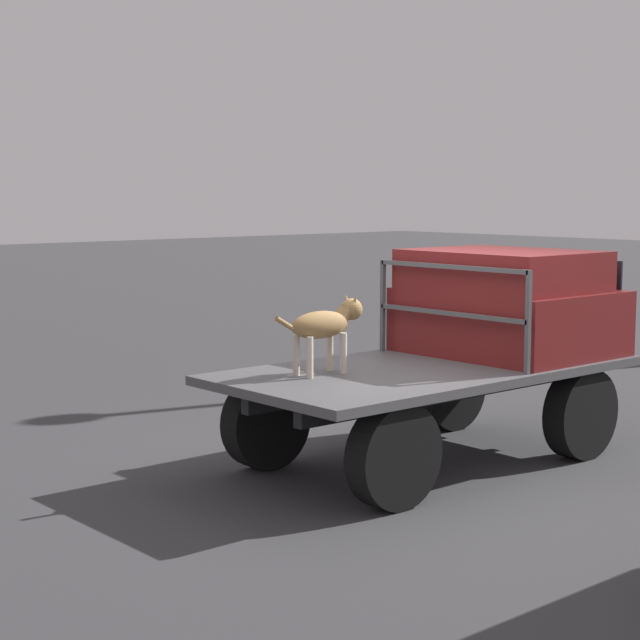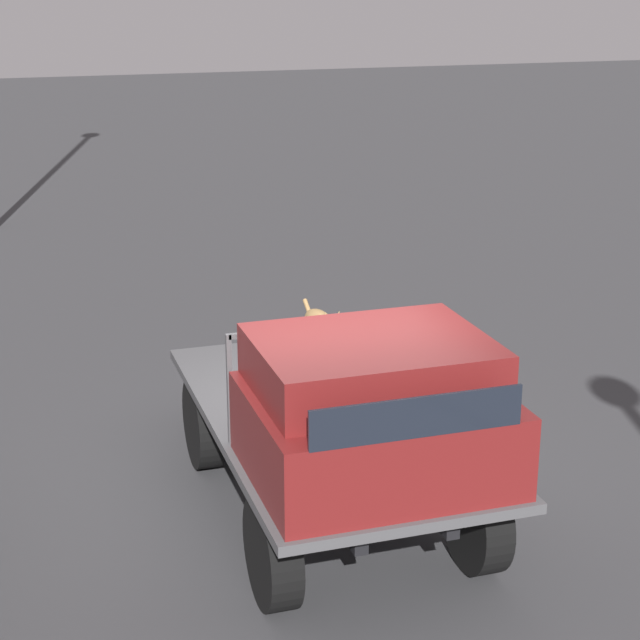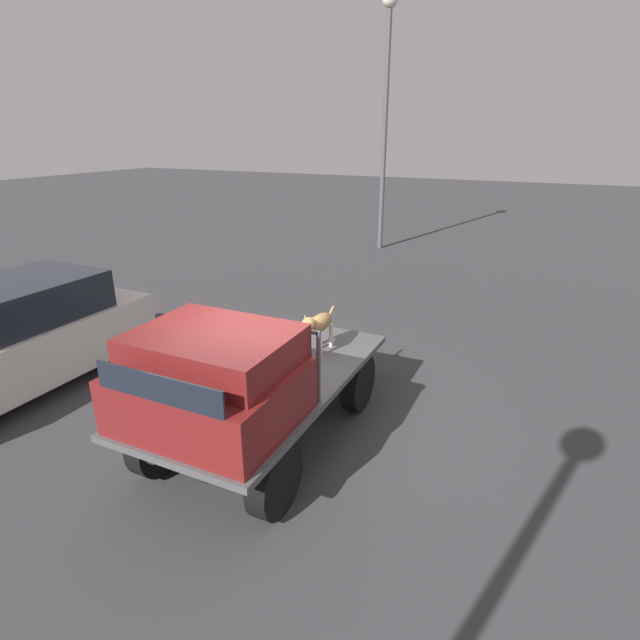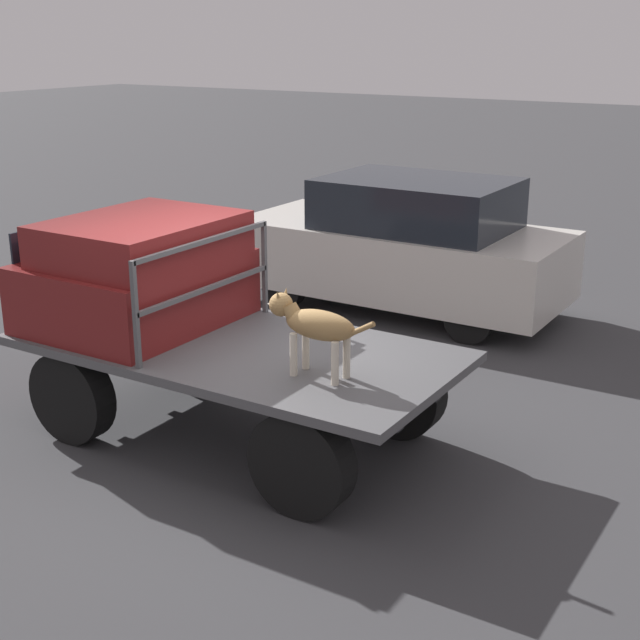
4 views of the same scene
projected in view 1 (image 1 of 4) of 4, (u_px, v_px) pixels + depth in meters
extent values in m
plane|color=#38383A|center=(426.00, 463.00, 9.72)|extent=(80.00, 80.00, 0.00)
cylinder|color=black|center=(451.00, 389.00, 11.06)|extent=(0.84, 0.24, 0.84)
cylinder|color=black|center=(581.00, 414.00, 9.84)|extent=(0.84, 0.24, 0.84)
cylinder|color=black|center=(266.00, 422.00, 9.49)|extent=(0.84, 0.24, 0.84)
cylinder|color=black|center=(394.00, 456.00, 8.27)|extent=(0.84, 0.24, 0.84)
cube|color=black|center=(400.00, 379.00, 9.88)|extent=(3.59, 0.10, 0.18)
cube|color=black|center=(455.00, 389.00, 9.37)|extent=(3.59, 0.10, 0.18)
cube|color=#4C4C4F|center=(427.00, 370.00, 9.61)|extent=(3.90, 1.93, 0.08)
cube|color=maroon|center=(509.00, 321.00, 10.31)|extent=(1.53, 1.81, 0.62)
cube|color=maroon|center=(502.00, 270.00, 10.17)|extent=(1.30, 1.67, 0.38)
cube|color=black|center=(558.00, 272.00, 10.74)|extent=(0.02, 1.49, 0.28)
cube|color=#4C4C4F|center=(383.00, 306.00, 10.41)|extent=(0.04, 0.04, 0.89)
cube|color=#4C4C4F|center=(528.00, 323.00, 9.08)|extent=(0.04, 0.04, 0.89)
cube|color=#4C4C4F|center=(451.00, 267.00, 9.70)|extent=(0.04, 1.77, 0.04)
cube|color=#4C4C4F|center=(450.00, 314.00, 9.75)|extent=(0.04, 1.77, 0.04)
cylinder|color=beige|center=(330.00, 351.00, 9.30)|extent=(0.06, 0.06, 0.35)
cylinder|color=beige|center=(343.00, 353.00, 9.17)|extent=(0.06, 0.06, 0.35)
cylinder|color=beige|center=(296.00, 355.00, 9.06)|extent=(0.06, 0.06, 0.35)
cylinder|color=beige|center=(310.00, 358.00, 8.92)|extent=(0.06, 0.06, 0.35)
ellipsoid|color=olive|center=(320.00, 325.00, 9.08)|extent=(0.61, 0.24, 0.24)
sphere|color=beige|center=(335.00, 328.00, 9.20)|extent=(0.11, 0.11, 0.11)
cylinder|color=olive|center=(343.00, 315.00, 9.25)|extent=(0.17, 0.13, 0.16)
sphere|color=olive|center=(352.00, 309.00, 9.31)|extent=(0.19, 0.19, 0.19)
cone|color=beige|center=(358.00, 310.00, 9.36)|extent=(0.11, 0.11, 0.11)
cone|color=olive|center=(347.00, 300.00, 9.33)|extent=(0.06, 0.08, 0.10)
cone|color=olive|center=(355.00, 300.00, 9.25)|extent=(0.06, 0.08, 0.10)
cylinder|color=olive|center=(288.00, 325.00, 8.85)|extent=(0.26, 0.04, 0.17)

